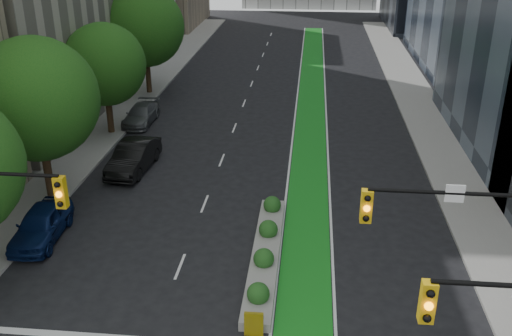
% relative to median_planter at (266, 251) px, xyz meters
% --- Properties ---
extents(sidewalk_left, '(3.60, 90.00, 0.15)m').
position_rel_median_planter_xyz_m(sidewalk_left, '(-13.00, 17.96, -0.30)').
color(sidewalk_left, gray).
rests_on(sidewalk_left, ground).
extents(sidewalk_right, '(3.60, 90.00, 0.15)m').
position_rel_median_planter_xyz_m(sidewalk_right, '(10.60, 17.96, -0.30)').
color(sidewalk_right, gray).
rests_on(sidewalk_right, ground).
extents(bike_lane_paint, '(2.20, 70.00, 0.01)m').
position_rel_median_planter_xyz_m(bike_lane_paint, '(1.80, 22.96, -0.37)').
color(bike_lane_paint, '#17831E').
rests_on(bike_lane_paint, ground).
extents(tree_mid, '(6.40, 6.40, 8.78)m').
position_rel_median_planter_xyz_m(tree_mid, '(-12.20, 4.96, 5.20)').
color(tree_mid, black).
rests_on(tree_mid, ground).
extents(tree_midfar, '(5.60, 5.60, 7.76)m').
position_rel_median_planter_xyz_m(tree_midfar, '(-12.20, 14.96, 4.57)').
color(tree_midfar, black).
rests_on(tree_midfar, ground).
extents(tree_far, '(6.60, 6.60, 9.00)m').
position_rel_median_planter_xyz_m(tree_far, '(-12.20, 24.96, 5.32)').
color(tree_far, black).
rests_on(tree_far, ground).
extents(signal_right, '(5.82, 0.51, 7.20)m').
position_rel_median_planter_xyz_m(signal_right, '(7.47, -6.57, 4.43)').
color(signal_right, black).
rests_on(signal_right, ground).
extents(median_planter, '(1.20, 10.26, 1.10)m').
position_rel_median_planter_xyz_m(median_planter, '(0.00, 0.00, 0.00)').
color(median_planter, gray).
rests_on(median_planter, ground).
extents(parked_car_left_near, '(2.18, 4.79, 1.60)m').
position_rel_median_planter_xyz_m(parked_car_left_near, '(-10.70, 0.64, 0.43)').
color(parked_car_left_near, '#0C1D4A').
rests_on(parked_car_left_near, ground).
extents(parked_car_left_mid, '(2.20, 5.35, 1.72)m').
position_rel_median_planter_xyz_m(parked_car_left_mid, '(-8.73, 8.95, 0.49)').
color(parked_car_left_mid, black).
rests_on(parked_car_left_mid, ground).
extents(parked_car_left_far, '(1.97, 4.75, 1.37)m').
position_rel_median_planter_xyz_m(parked_car_left_far, '(-10.70, 17.30, 0.31)').
color(parked_car_left_far, '#595C5E').
rests_on(parked_car_left_far, ground).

